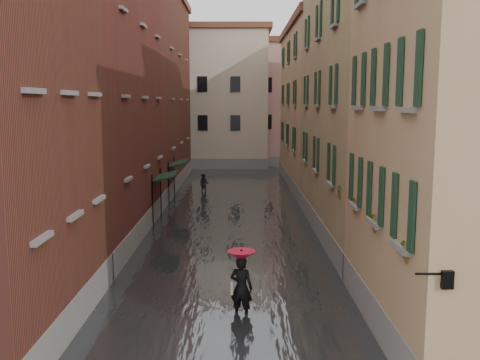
{
  "coord_description": "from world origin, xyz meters",
  "views": [
    {
      "loc": [
        0.4,
        -15.81,
        6.33
      ],
      "look_at": [
        0.42,
        7.17,
        3.0
      ],
      "focal_mm": 40.0,
      "sensor_mm": 36.0,
      "label": 1
    }
  ],
  "objects": [
    {
      "name": "ground",
      "position": [
        0.0,
        0.0,
        0.0
      ],
      "size": [
        120.0,
        120.0,
        0.0
      ],
      "primitive_type": "plane",
      "color": "#545356",
      "rests_on": "ground"
    },
    {
      "name": "floodwater",
      "position": [
        0.0,
        13.0,
        0.1
      ],
      "size": [
        10.0,
        60.0,
        0.2
      ],
      "primitive_type": "cube",
      "color": "#3F4246",
      "rests_on": "ground"
    },
    {
      "name": "building_left_mid",
      "position": [
        -7.0,
        9.0,
        6.25
      ],
      "size": [
        6.0,
        14.0,
        12.5
      ],
      "primitive_type": "cube",
      "color": "#55241B",
      "rests_on": "ground"
    },
    {
      "name": "building_left_far",
      "position": [
        -7.0,
        24.0,
        7.0
      ],
      "size": [
        6.0,
        16.0,
        14.0
      ],
      "primitive_type": "cube",
      "color": "brown",
      "rests_on": "ground"
    },
    {
      "name": "building_right_mid",
      "position": [
        7.0,
        9.0,
        6.5
      ],
      "size": [
        6.0,
        14.0,
        13.0
      ],
      "primitive_type": "cube",
      "color": "#9D8D5F",
      "rests_on": "ground"
    },
    {
      "name": "building_right_far",
      "position": [
        7.0,
        24.0,
        5.75
      ],
      "size": [
        6.0,
        16.0,
        11.5
      ],
      "primitive_type": "cube",
      "color": "#9C7A50",
      "rests_on": "ground"
    },
    {
      "name": "building_end_cream",
      "position": [
        -3.0,
        38.0,
        6.5
      ],
      "size": [
        12.0,
        9.0,
        13.0
      ],
      "primitive_type": "cube",
      "color": "beige",
      "rests_on": "ground"
    },
    {
      "name": "building_end_pink",
      "position": [
        6.0,
        40.0,
        6.0
      ],
      "size": [
        10.0,
        9.0,
        12.0
      ],
      "primitive_type": "cube",
      "color": "tan",
      "rests_on": "ground"
    },
    {
      "name": "awning_near",
      "position": [
        -3.49,
        11.81,
        2.46
      ],
      "size": [
        1.09,
        2.83,
        2.8
      ],
      "color": "black",
      "rests_on": "ground"
    },
    {
      "name": "awning_far",
      "position": [
        -3.49,
        17.86,
        2.46
      ],
      "size": [
        1.09,
        2.88,
        2.8
      ],
      "color": "black",
      "rests_on": "ground"
    },
    {
      "name": "wall_lantern",
      "position": [
        4.33,
        -6.0,
        3.01
      ],
      "size": [
        0.71,
        0.22,
        0.35
      ],
      "color": "black",
      "rests_on": "ground"
    },
    {
      "name": "window_planters",
      "position": [
        4.12,
        -0.79,
        3.51
      ],
      "size": [
        0.59,
        8.54,
        0.84
      ],
      "color": "brown",
      "rests_on": "ground"
    },
    {
      "name": "pedestrian_main",
      "position": [
        0.45,
        -0.74,
        1.19
      ],
      "size": [
        0.85,
        0.85,
        2.06
      ],
      "color": "black",
      "rests_on": "ground"
    },
    {
      "name": "pedestrian_far",
      "position": [
        -2.1,
        21.02,
        0.72
      ],
      "size": [
        0.84,
        0.74,
        1.44
      ],
      "primitive_type": "imported",
      "rotation": [
        0.0,
        0.0,
        -0.33
      ],
      "color": "black",
      "rests_on": "ground"
    }
  ]
}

